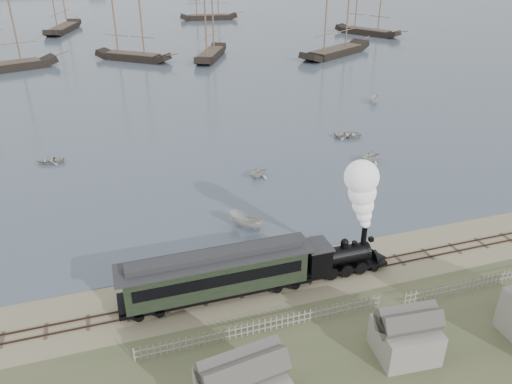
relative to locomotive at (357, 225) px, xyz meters
name	(u,v)px	position (x,y,z in m)	size (l,w,h in m)	color
ground	(309,263)	(-3.27, 2.00, -4.54)	(600.00, 600.00, 0.00)	tan
harbor_water	(131,13)	(-3.27, 172.00, -4.51)	(600.00, 336.00, 0.06)	#43505F
rail_track	(318,276)	(-3.27, 0.00, -4.50)	(120.00, 1.80, 0.16)	#38231E
picket_fence_west	(265,332)	(-9.77, -5.00, -4.54)	(19.00, 0.10, 1.20)	gray
picket_fence_east	(482,287)	(9.23, -5.50, -4.54)	(15.00, 0.10, 1.20)	gray
shed_mid	(403,353)	(-1.27, -10.00, -4.54)	(4.00, 3.50, 3.60)	gray
locomotive	(357,225)	(0.00, 0.00, 0.00)	(7.90, 2.95, 9.85)	black
passenger_coach	(216,273)	(-12.20, 0.00, -2.17)	(15.54, 3.00, 3.77)	black
beached_dinghy	(228,274)	(-10.68, 2.24, -4.18)	(3.49, 2.49, 0.72)	beige
rowboat_1	(258,172)	(-2.05, 20.39, -3.75)	(2.77, 2.39, 1.46)	beige
rowboat_2	(245,221)	(-7.00, 9.56, -3.74)	(3.83, 1.44, 1.48)	beige
rowboat_3	(349,135)	(14.56, 29.11, -4.05)	(4.12, 2.95, 0.85)	beige
rowboat_4	(371,156)	(13.18, 20.27, -3.62)	(3.27, 2.82, 1.72)	beige
rowboat_5	(374,100)	(26.56, 42.79, -3.88)	(3.11, 1.17, 1.20)	beige
rowboat_6	(50,160)	(-26.31, 32.68, -4.12)	(3.50, 2.50, 0.72)	beige
schooner_2	(128,16)	(-10.34, 89.93, 5.52)	(18.65, 4.30, 20.00)	black
schooner_3	(209,15)	(7.57, 86.39, 5.52)	(18.27, 4.22, 20.00)	black
schooner_4	(339,12)	(37.44, 80.56, 5.52)	(23.76, 5.48, 20.00)	black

